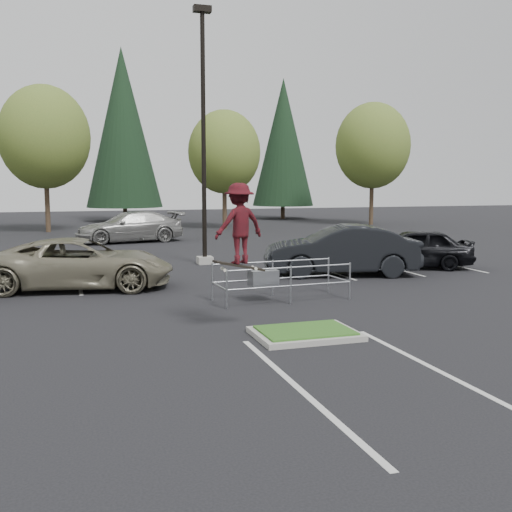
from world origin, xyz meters
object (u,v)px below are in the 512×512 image
object	(u,v)px
conif_b	(123,128)
skateboarder	(239,224)
decid_b	(44,140)
car_far_silver	(131,227)
decid_c	(224,155)
car_r_black	(414,248)
car_l_tan	(79,263)
light_pole	(204,151)
cart_corral	(268,277)
conif_c	(283,142)
decid_d	(372,148)
car_r_charc	(341,250)

from	to	relation	value
conif_b	skateboarder	size ratio (longest dim) A/B	7.31
decid_b	car_far_silver	world-z (taller)	decid_b
decid_c	car_r_black	distance (m)	21.97
car_l_tan	car_far_silver	size ratio (longest dim) A/B	0.97
light_pole	skateboarder	xyz separation A→B (m)	(-1.70, -11.00, -2.16)
decid_c	cart_corral	size ratio (longest dim) A/B	2.20
conif_b	car_r_black	bearing A→B (deg)	-76.00
car_far_silver	car_r_black	bearing A→B (deg)	25.25
car_l_tan	car_r_black	distance (m)	12.53
decid_b	cart_corral	world-z (taller)	decid_b
conif_c	car_r_black	world-z (taller)	conif_c
decid_d	conif_b	bearing A→B (deg)	150.53
skateboarder	decid_b	bearing A→B (deg)	-95.32
decid_b	decid_c	distance (m)	12.05
conif_b	car_r_black	distance (m)	33.81
decid_b	cart_corral	bearing A→B (deg)	-76.26
decid_b	car_r_charc	world-z (taller)	decid_b
skateboarder	conif_c	bearing A→B (deg)	-126.11
car_r_black	decid_b	bearing A→B (deg)	-125.00
decid_c	car_l_tan	world-z (taller)	decid_c
light_pole	cart_corral	size ratio (longest dim) A/B	2.66
cart_corral	car_far_silver	xyz separation A→B (m)	(-1.92, 18.03, 0.19)
car_l_tan	car_far_silver	distance (m)	14.70
conif_b	car_r_charc	size ratio (longest dim) A/B	2.66
cart_corral	car_l_tan	distance (m)	6.18
light_pole	car_r_charc	size ratio (longest dim) A/B	1.86
conif_c	car_r_charc	xyz separation A→B (m)	(-9.50, -31.88, -5.95)
decid_d	car_r_black	bearing A→B (deg)	-114.51
car_r_charc	car_far_silver	size ratio (longest dim) A/B	0.93
decid_b	conif_c	distance (m)	21.94
conif_b	car_r_charc	world-z (taller)	conif_b
decid_d	car_l_tan	bearing A→B (deg)	-134.73
decid_b	conif_c	world-z (taller)	conif_c
cart_corral	car_far_silver	bearing A→B (deg)	92.60
light_pole	conif_c	size ratio (longest dim) A/B	0.81
decid_b	light_pole	bearing A→B (deg)	-70.65
decid_d	cart_corral	size ratio (longest dim) A/B	2.47
car_l_tan	decid_b	bearing A→B (deg)	13.48
skateboarder	car_r_charc	xyz separation A→B (m)	(5.70, 6.62, -1.50)
car_l_tan	conif_c	bearing A→B (deg)	-20.42
decid_b	conif_b	bearing A→B (deg)	58.91
decid_b	car_far_silver	bearing A→B (deg)	-61.82
decid_c	cart_corral	distance (m)	26.83
decid_c	light_pole	bearing A→B (deg)	-107.11
car_l_tan	car_r_black	xyz separation A→B (m)	(12.50, 0.80, -0.03)
cart_corral	car_r_black	bearing A→B (deg)	27.14
light_pole	conif_c	world-z (taller)	conif_c
skateboarder	car_r_black	distance (m)	11.93
light_pole	decid_d	world-z (taller)	light_pole
decid_d	car_l_tan	distance (m)	32.37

